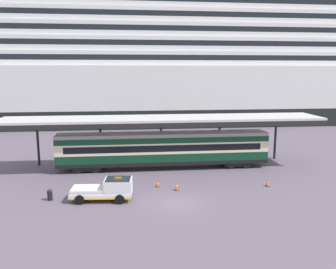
{
  "coord_description": "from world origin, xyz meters",
  "views": [
    {
      "loc": [
        -4.07,
        -27.75,
        10.88
      ],
      "look_at": [
        -0.06,
        7.76,
        4.5
      ],
      "focal_mm": 37.79,
      "sensor_mm": 36.0,
      "label": 1
    }
  ],
  "objects_px": {
    "cruise_ship": "(120,68)",
    "train_carriage": "(163,148)",
    "traffic_cone_mid": "(267,183)",
    "traffic_cone_near": "(177,186)",
    "quay_bollard": "(50,194)",
    "service_truck": "(107,189)",
    "traffic_cone_far": "(158,184)"
  },
  "relations": [
    {
      "from": "traffic_cone_far",
      "to": "cruise_ship",
      "type": "bearing_deg",
      "value": 95.07
    },
    {
      "from": "cruise_ship",
      "to": "traffic_cone_far",
      "type": "relative_size",
      "value": 233.1
    },
    {
      "from": "cruise_ship",
      "to": "traffic_cone_mid",
      "type": "relative_size",
      "value": 193.54
    },
    {
      "from": "service_truck",
      "to": "traffic_cone_mid",
      "type": "xyz_separation_m",
      "value": [
        15.05,
        1.96,
        -0.62
      ]
    },
    {
      "from": "service_truck",
      "to": "traffic_cone_mid",
      "type": "height_order",
      "value": "service_truck"
    },
    {
      "from": "service_truck",
      "to": "traffic_cone_far",
      "type": "distance_m",
      "value": 5.51
    },
    {
      "from": "train_carriage",
      "to": "traffic_cone_far",
      "type": "height_order",
      "value": "train_carriage"
    },
    {
      "from": "service_truck",
      "to": "quay_bollard",
      "type": "height_order",
      "value": "service_truck"
    },
    {
      "from": "traffic_cone_near",
      "to": "traffic_cone_far",
      "type": "relative_size",
      "value": 1.24
    },
    {
      "from": "service_truck",
      "to": "quay_bollard",
      "type": "bearing_deg",
      "value": 174.24
    },
    {
      "from": "traffic_cone_near",
      "to": "traffic_cone_mid",
      "type": "distance_m",
      "value": 8.82
    },
    {
      "from": "cruise_ship",
      "to": "quay_bollard",
      "type": "relative_size",
      "value": 150.36
    },
    {
      "from": "cruise_ship",
      "to": "quay_bollard",
      "type": "distance_m",
      "value": 52.85
    },
    {
      "from": "quay_bollard",
      "to": "traffic_cone_far",
      "type": "bearing_deg",
      "value": 14.75
    },
    {
      "from": "cruise_ship",
      "to": "traffic_cone_near",
      "type": "height_order",
      "value": "cruise_ship"
    },
    {
      "from": "cruise_ship",
      "to": "quay_bollard",
      "type": "xyz_separation_m",
      "value": [
        -5.16,
        -51.39,
        -11.24
      ]
    },
    {
      "from": "cruise_ship",
      "to": "train_carriage",
      "type": "bearing_deg",
      "value": -82.55
    },
    {
      "from": "train_carriage",
      "to": "traffic_cone_mid",
      "type": "relative_size",
      "value": 31.56
    },
    {
      "from": "traffic_cone_mid",
      "to": "traffic_cone_far",
      "type": "xyz_separation_m",
      "value": [
        -10.48,
        1.03,
        -0.06
      ]
    },
    {
      "from": "cruise_ship",
      "to": "quay_bollard",
      "type": "height_order",
      "value": "cruise_ship"
    },
    {
      "from": "traffic_cone_mid",
      "to": "traffic_cone_near",
      "type": "bearing_deg",
      "value": -179.02
    },
    {
      "from": "traffic_cone_near",
      "to": "traffic_cone_far",
      "type": "bearing_deg",
      "value": 144.49
    },
    {
      "from": "train_carriage",
      "to": "service_truck",
      "type": "relative_size",
      "value": 4.4
    },
    {
      "from": "train_carriage",
      "to": "service_truck",
      "type": "bearing_deg",
      "value": -121.26
    },
    {
      "from": "traffic_cone_near",
      "to": "traffic_cone_far",
      "type": "distance_m",
      "value": 2.04
    },
    {
      "from": "traffic_cone_far",
      "to": "traffic_cone_mid",
      "type": "bearing_deg",
      "value": -5.63
    },
    {
      "from": "traffic_cone_mid",
      "to": "cruise_ship",
      "type": "bearing_deg",
      "value": 106.53
    },
    {
      "from": "traffic_cone_near",
      "to": "traffic_cone_mid",
      "type": "bearing_deg",
      "value": 0.98
    },
    {
      "from": "service_truck",
      "to": "traffic_cone_near",
      "type": "bearing_deg",
      "value": 16.23
    },
    {
      "from": "service_truck",
      "to": "train_carriage",
      "type": "bearing_deg",
      "value": 58.74
    },
    {
      "from": "service_truck",
      "to": "traffic_cone_near",
      "type": "xyz_separation_m",
      "value": [
        6.23,
        1.81,
        -0.61
      ]
    },
    {
      "from": "train_carriage",
      "to": "quay_bollard",
      "type": "xyz_separation_m",
      "value": [
        -10.69,
        -9.02,
        -1.79
      ]
    }
  ]
}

